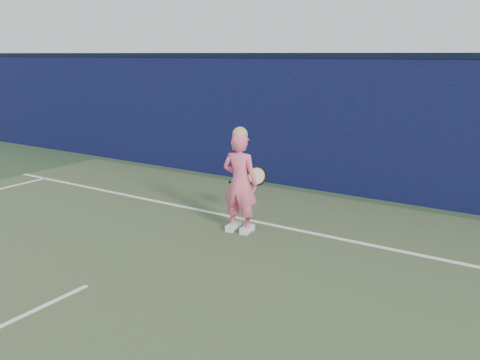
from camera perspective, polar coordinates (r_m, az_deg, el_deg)
The scene contains 5 objects.
ground at distance 5.66m, azimuth -24.76°, elevation -14.55°, with size 80.00×80.00×0.00m, color #30472C.
backstop_wall at distance 10.10m, azimuth 7.09°, elevation 6.31°, with size 24.00×0.40×2.50m, color black.
wall_cap at distance 10.02m, azimuth 7.32°, elevation 13.70°, with size 24.00×0.42×0.10m, color black.
player at distance 7.41m, azimuth 0.00°, elevation -0.28°, with size 0.58×0.41×1.57m.
racket at distance 7.84m, azimuth 1.65°, elevation 0.41°, with size 0.55×0.33×0.32m.
Camera 1 is at (4.37, -2.51, 2.59)m, focal length 38.00 mm.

